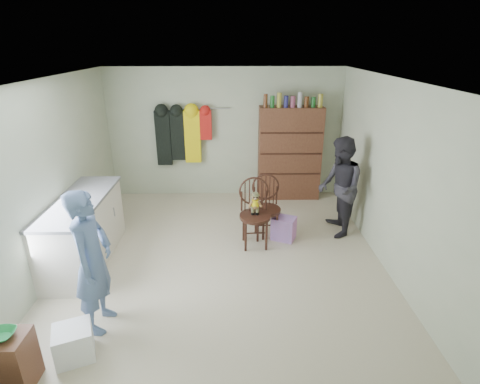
{
  "coord_description": "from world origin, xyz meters",
  "views": [
    {
      "loc": [
        0.16,
        -4.69,
        2.93
      ],
      "look_at": [
        0.25,
        0.2,
        0.95
      ],
      "focal_mm": 28.0,
      "sensor_mm": 36.0,
      "label": 1
    }
  ],
  "objects_px": {
    "chair_far": "(266,204)",
    "chair_front": "(255,209)",
    "counter": "(83,230)",
    "dresser": "(289,153)"
  },
  "relations": [
    {
      "from": "chair_far",
      "to": "chair_front",
      "type": "bearing_deg",
      "value": -127.98
    },
    {
      "from": "chair_front",
      "to": "dresser",
      "type": "height_order",
      "value": "dresser"
    },
    {
      "from": "counter",
      "to": "dresser",
      "type": "distance_m",
      "value": 3.96
    },
    {
      "from": "counter",
      "to": "dresser",
      "type": "height_order",
      "value": "dresser"
    },
    {
      "from": "counter",
      "to": "dresser",
      "type": "bearing_deg",
      "value": 35.68
    },
    {
      "from": "chair_front",
      "to": "chair_far",
      "type": "relative_size",
      "value": 1.04
    },
    {
      "from": "dresser",
      "to": "chair_far",
      "type": "bearing_deg",
      "value": -109.8
    },
    {
      "from": "counter",
      "to": "dresser",
      "type": "relative_size",
      "value": 0.9
    },
    {
      "from": "chair_front",
      "to": "chair_far",
      "type": "height_order",
      "value": "chair_front"
    },
    {
      "from": "chair_far",
      "to": "dresser",
      "type": "relative_size",
      "value": 0.49
    }
  ]
}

